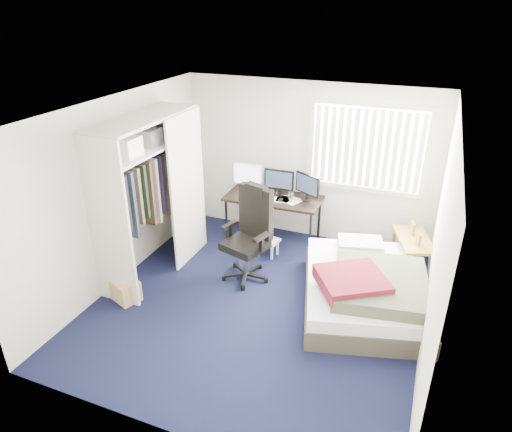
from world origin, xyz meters
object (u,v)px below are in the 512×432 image
at_px(desk, 274,195).
at_px(bed, 365,288).
at_px(office_chair, 249,243).
at_px(nightstand, 413,243).

height_order(desk, bed, desk).
bearing_deg(office_chair, desk, 92.70).
relative_size(office_chair, nightstand, 1.44).
xyz_separation_m(office_chair, nightstand, (2.11, 0.87, -0.01)).
xyz_separation_m(desk, bed, (1.69, -1.30, -0.50)).
distance_m(desk, bed, 2.19).
bearing_deg(desk, bed, -37.65).
bearing_deg(bed, office_chair, 175.17).
xyz_separation_m(nightstand, bed, (-0.48, -1.01, -0.23)).
bearing_deg(nightstand, desk, 172.27).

